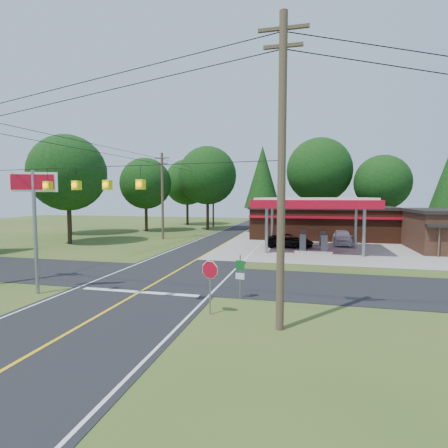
% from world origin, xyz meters
% --- Properties ---
extents(ground, '(120.00, 120.00, 0.00)m').
position_xyz_m(ground, '(0.00, 0.00, 0.00)').
color(ground, '#344E1B').
rests_on(ground, ground).
extents(main_highway, '(8.00, 120.00, 0.02)m').
position_xyz_m(main_highway, '(0.00, 0.00, 0.01)').
color(main_highway, black).
rests_on(main_highway, ground).
extents(cross_road, '(70.00, 7.00, 0.02)m').
position_xyz_m(cross_road, '(0.00, 0.00, 0.01)').
color(cross_road, black).
rests_on(cross_road, ground).
extents(lane_center_yellow, '(0.15, 110.00, 0.00)m').
position_xyz_m(lane_center_yellow, '(0.00, 0.00, 0.03)').
color(lane_center_yellow, yellow).
rests_on(lane_center_yellow, main_highway).
extents(gas_canopy, '(10.60, 7.40, 4.88)m').
position_xyz_m(gas_canopy, '(9.00, 13.00, 4.27)').
color(gas_canopy, gray).
rests_on(gas_canopy, ground).
extents(convenience_store, '(16.40, 7.55, 3.80)m').
position_xyz_m(convenience_store, '(10.00, 22.98, 1.92)').
color(convenience_store, '#4D2516').
rests_on(convenience_store, ground).
extents(utility_pole_near_right, '(1.80, 0.30, 11.50)m').
position_xyz_m(utility_pole_near_right, '(7.50, -7.00, 5.96)').
color(utility_pole_near_right, '#473828').
rests_on(utility_pole_near_right, ground).
extents(utility_pole_far_left, '(1.80, 0.30, 10.00)m').
position_xyz_m(utility_pole_far_left, '(-8.00, 18.00, 5.20)').
color(utility_pole_far_left, '#473828').
rests_on(utility_pole_far_left, ground).
extents(utility_pole_north, '(0.30, 0.30, 9.50)m').
position_xyz_m(utility_pole_north, '(-6.50, 35.00, 4.75)').
color(utility_pole_north, '#473828').
rests_on(utility_pole_north, ground).
extents(overhead_beacons, '(17.04, 2.04, 1.03)m').
position_xyz_m(overhead_beacons, '(-1.00, -6.00, 6.21)').
color(overhead_beacons, black).
rests_on(overhead_beacons, ground).
extents(treeline_backdrop, '(70.27, 51.59, 13.30)m').
position_xyz_m(treeline_backdrop, '(0.82, 24.01, 7.49)').
color(treeline_backdrop, '#332316').
rests_on(treeline_backdrop, ground).
extents(suv_car, '(4.77, 4.77, 1.29)m').
position_xyz_m(suv_car, '(6.76, 14.50, 0.65)').
color(suv_car, black).
rests_on(suv_car, ground).
extents(sedan_car, '(4.66, 4.66, 1.55)m').
position_xyz_m(sedan_car, '(12.00, 17.58, 0.78)').
color(sedan_car, white).
rests_on(sedan_car, ground).
extents(big_stop_sign, '(2.23, 0.89, 6.31)m').
position_xyz_m(big_stop_sign, '(-5.00, -5.01, 4.64)').
color(big_stop_sign, gray).
rests_on(big_stop_sign, ground).
extents(octagonal_stop_sign, '(0.78, 0.31, 2.33)m').
position_xyz_m(octagonal_stop_sign, '(4.50, -6.01, 1.73)').
color(octagonal_stop_sign, gray).
rests_on(octagonal_stop_sign, ground).
extents(route_sign_post, '(0.45, 0.12, 2.18)m').
position_xyz_m(route_sign_post, '(5.32, -3.52, 1.30)').
color(route_sign_post, gray).
rests_on(route_sign_post, ground).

